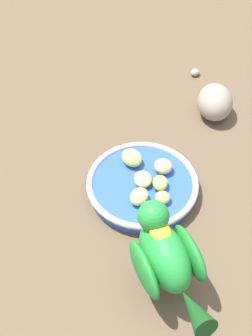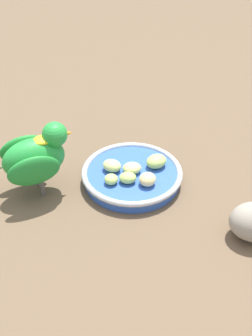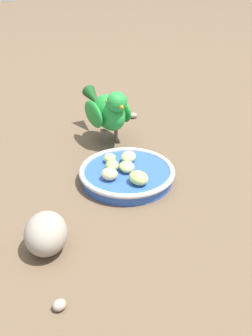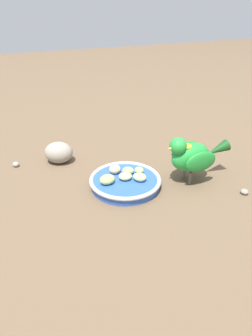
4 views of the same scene
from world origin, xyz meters
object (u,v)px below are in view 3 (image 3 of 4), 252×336
Objects in this scene: apple_piece_5 at (110,158)px; parrot at (108,110)px; apple_piece_1 at (127,167)px; pebble_1 at (59,305)px; apple_piece_3 at (128,157)px; pebble_2 at (133,115)px; rock_large at (46,233)px; apple_piece_4 at (112,165)px; apple_piece_0 at (110,174)px; feeding_bowl at (127,174)px; apple_piece_2 at (139,178)px.

parrot reaches higher than apple_piece_5.
apple_piece_1 reaches higher than pebble_1.
apple_piece_1 is 0.18m from parrot.
pebble_2 is (0.12, 0.24, -0.03)m from apple_piece_3.
parrot reaches higher than rock_large.
apple_piece_4 is 0.17m from parrot.
rock_large is at bearing -39.69° from parrot.
apple_piece_4 reaches higher than apple_piece_5.
parrot reaches higher than apple_piece_0.
pebble_1 is (-0.23, -0.29, -0.03)m from apple_piece_3.
apple_piece_0 is at bearing -121.72° from pebble_2.
rock_large is (-0.19, -0.14, 0.02)m from feeding_bowl.
apple_piece_4 is 1.53× the size of pebble_1.
apple_piece_4 is at bearing 60.72° from apple_piece_0.
pebble_2 is (0.17, 0.28, -0.03)m from apple_piece_0.
apple_piece_5 is at bearing 68.02° from apple_piece_0.
rock_large is (-0.22, -0.31, -0.05)m from parrot.
apple_piece_0 is at bearing -160.71° from apple_piece_1.
pebble_2 is at bearing 63.81° from apple_piece_3.
apple_piece_2 is at bearing 44.87° from pebble_1.
apple_piece_1 is at bearing 35.19° from rock_large.
apple_piece_1 is 1.72× the size of pebble_1.
rock_large is 4.14× the size of pebble_1.
parrot is (0.03, 0.22, 0.04)m from apple_piece_2.
apple_piece_1 is 0.03m from apple_piece_4.
apple_piece_3 is at bearing 61.94° from feeding_bowl.
apple_piece_1 is at bearing -34.38° from apple_piece_4.
apple_piece_5 is (-0.02, 0.05, 0.02)m from feeding_bowl.
rock_large is (-0.19, -0.14, -0.00)m from apple_piece_1.
apple_piece_1 is 0.24m from rock_large.
apple_piece_4 is (-0.04, -0.02, -0.00)m from apple_piece_3.
apple_piece_1 is 1.13× the size of apple_piece_4.
rock_large is at bearing -144.91° from feeding_bowl.
rock_large is 3.97× the size of pebble_2.
apple_piece_2 is at bearing 24.12° from rock_large.
pebble_2 is at bearing 55.99° from apple_piece_5.
apple_piece_3 reaches higher than apple_piece_1.
parrot is at bearing 69.07° from apple_piece_0.
apple_piece_5 is (-0.02, 0.09, -0.00)m from apple_piece_2.
parrot is (0.03, 0.17, 0.06)m from feeding_bowl.
apple_piece_2 reaches higher than feeding_bowl.
apple_piece_2 is at bearing -112.53° from pebble_2.
apple_piece_2 is at bearing -10.90° from parrot.
apple_piece_4 is (-0.03, 0.06, -0.00)m from apple_piece_2.
apple_piece_5 is at bearing -124.01° from pebble_2.
pebble_2 is (0.10, 0.10, -0.07)m from parrot.
rock_large reaches higher than apple_piece_3.
feeding_bowl is 0.30m from pebble_2.
apple_piece_2 is 0.48× the size of rock_large.
apple_piece_0 is 0.06m from apple_piece_2.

